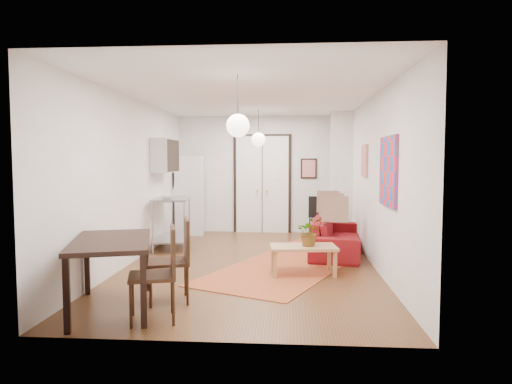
# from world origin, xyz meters

# --- Properties ---
(floor) EXTENTS (7.00, 7.00, 0.00)m
(floor) POSITION_xyz_m (0.00, 0.00, 0.00)
(floor) COLOR brown
(floor) RESTS_ON ground
(ceiling) EXTENTS (4.20, 7.00, 0.02)m
(ceiling) POSITION_xyz_m (0.00, 0.00, 2.90)
(ceiling) COLOR white
(ceiling) RESTS_ON wall_back
(wall_back) EXTENTS (4.20, 0.02, 2.90)m
(wall_back) POSITION_xyz_m (0.00, 3.50, 1.45)
(wall_back) COLOR white
(wall_back) RESTS_ON floor
(wall_front) EXTENTS (4.20, 0.02, 2.90)m
(wall_front) POSITION_xyz_m (0.00, -3.50, 1.45)
(wall_front) COLOR white
(wall_front) RESTS_ON floor
(wall_left) EXTENTS (0.02, 7.00, 2.90)m
(wall_left) POSITION_xyz_m (-2.10, 0.00, 1.45)
(wall_left) COLOR white
(wall_left) RESTS_ON floor
(wall_right) EXTENTS (0.02, 7.00, 2.90)m
(wall_right) POSITION_xyz_m (2.10, 0.00, 1.45)
(wall_right) COLOR white
(wall_right) RESTS_ON floor
(double_doors) EXTENTS (1.44, 0.06, 2.50)m
(double_doors) POSITION_xyz_m (0.00, 3.46, 1.20)
(double_doors) COLOR white
(double_doors) RESTS_ON wall_back
(stub_partition) EXTENTS (0.50, 0.10, 2.90)m
(stub_partition) POSITION_xyz_m (1.85, 2.55, 1.45)
(stub_partition) COLOR white
(stub_partition) RESTS_ON floor
(wall_cabinet) EXTENTS (0.35, 1.00, 0.70)m
(wall_cabinet) POSITION_xyz_m (-1.92, 1.50, 1.90)
(wall_cabinet) COLOR silver
(wall_cabinet) RESTS_ON wall_left
(painting_popart) EXTENTS (0.05, 1.00, 1.00)m
(painting_popart) POSITION_xyz_m (2.08, -1.25, 1.65)
(painting_popart) COLOR red
(painting_popart) RESTS_ON wall_right
(painting_abstract) EXTENTS (0.05, 0.50, 0.60)m
(painting_abstract) POSITION_xyz_m (2.08, 0.80, 1.80)
(painting_abstract) COLOR beige
(painting_abstract) RESTS_ON wall_right
(poster_back) EXTENTS (0.40, 0.03, 0.50)m
(poster_back) POSITION_xyz_m (1.15, 3.47, 1.60)
(poster_back) COLOR red
(poster_back) RESTS_ON wall_back
(print_left) EXTENTS (0.03, 0.44, 0.54)m
(print_left) POSITION_xyz_m (-2.07, 2.00, 1.95)
(print_left) COLOR #A36844
(print_left) RESTS_ON wall_left
(pendant_back) EXTENTS (0.30, 0.30, 0.80)m
(pendant_back) POSITION_xyz_m (0.00, 2.00, 2.25)
(pendant_back) COLOR white
(pendant_back) RESTS_ON ceiling
(pendant_front) EXTENTS (0.30, 0.30, 0.80)m
(pendant_front) POSITION_xyz_m (0.00, -2.00, 2.25)
(pendant_front) COLOR white
(pendant_front) RESTS_ON ceiling
(kilim_rug) EXTENTS (3.39, 4.81, 0.01)m
(kilim_rug) POSITION_xyz_m (0.78, 0.15, 0.01)
(kilim_rug) COLOR #C95B32
(kilim_rug) RESTS_ON floor
(sofa) EXTENTS (2.40, 1.21, 0.67)m
(sofa) POSITION_xyz_m (1.58, 0.98, 0.34)
(sofa) COLOR maroon
(sofa) RESTS_ON floor
(coffee_table) EXTENTS (1.09, 0.68, 0.46)m
(coffee_table) POSITION_xyz_m (0.89, -0.73, 0.40)
(coffee_table) COLOR #B07B53
(coffee_table) RESTS_ON floor
(potted_plant) EXTENTS (0.39, 0.44, 0.45)m
(potted_plant) POSITION_xyz_m (0.99, -0.73, 0.68)
(potted_plant) COLOR #335A28
(potted_plant) RESTS_ON coffee_table
(kitchen_counter) EXTENTS (0.86, 1.44, 1.04)m
(kitchen_counter) POSITION_xyz_m (-1.74, 1.31, 0.70)
(kitchen_counter) COLOR #AEB1B3
(kitchen_counter) RESTS_ON floor
(bowl) EXTENTS (0.30, 0.30, 0.06)m
(bowl) POSITION_xyz_m (-1.75, 1.01, 1.07)
(bowl) COLOR silver
(bowl) RESTS_ON kitchen_counter
(soap_bottle) EXTENTS (0.12, 0.12, 0.22)m
(soap_bottle) POSITION_xyz_m (-1.75, 1.56, 1.15)
(soap_bottle) COLOR #558BB9
(soap_bottle) RESTS_ON kitchen_counter
(fridge) EXTENTS (0.76, 0.76, 1.91)m
(fridge) POSITION_xyz_m (-1.74, 3.04, 0.95)
(fridge) COLOR silver
(fridge) RESTS_ON floor
(dining_table) EXTENTS (1.29, 1.74, 0.86)m
(dining_table) POSITION_xyz_m (-1.47, -2.59, 0.76)
(dining_table) COLOR black
(dining_table) RESTS_ON floor
(dining_chair_near) EXTENTS (0.63, 0.78, 1.06)m
(dining_chair_near) POSITION_xyz_m (-0.87, -2.13, 0.62)
(dining_chair_near) COLOR #321E10
(dining_chair_near) RESTS_ON floor
(dining_chair_far) EXTENTS (0.63, 0.78, 1.06)m
(dining_chair_far) POSITION_xyz_m (-0.87, -2.83, 0.62)
(dining_chair_far) COLOR #321E10
(dining_chair_far) RESTS_ON floor
(black_side_chair) EXTENTS (0.51, 0.51, 0.95)m
(black_side_chair) POSITION_xyz_m (1.38, 3.24, 0.56)
(black_side_chair) COLOR black
(black_side_chair) RESTS_ON floor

